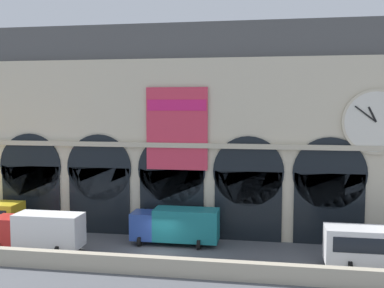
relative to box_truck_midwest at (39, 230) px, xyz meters
name	(u,v)px	position (x,y,z in m)	size (l,w,h in m)	color
ground_plane	(159,254)	(9.92, 0.81, -1.70)	(200.00, 200.00, 0.00)	#54565B
quay_parapet_wall	(143,265)	(9.92, -3.62, -1.05)	(90.00, 0.70, 1.29)	#B2A891
station_building	(177,132)	(9.96, 8.14, 7.68)	(42.60, 5.10, 19.29)	beige
box_truck_midwest	(39,230)	(0.00, 0.00, 0.00)	(7.50, 2.91, 3.12)	red
box_truck_center	(176,225)	(10.78, 3.57, 0.00)	(7.50, 2.91, 3.12)	#28479E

